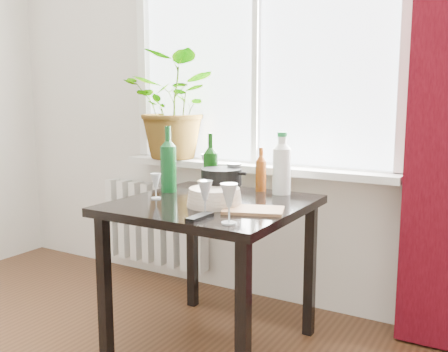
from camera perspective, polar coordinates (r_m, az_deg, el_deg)
The scene contains 18 objects.
window at distance 2.99m, azimuth 3.92°, elevation 16.05°, with size 1.72×0.08×1.62m.
windowsill at distance 2.93m, azimuth 3.15°, elevation 1.02°, with size 1.72×0.20×0.04m.
radiator at distance 3.45m, azimuth -7.89°, elevation -5.40°, with size 0.80×0.10×0.55m.
table at distance 2.41m, azimuth -1.33°, elevation -5.05°, with size 0.85×0.85×0.74m.
potted_plant at distance 3.18m, azimuth -5.39°, elevation 7.98°, with size 0.60×0.52×0.67m, color #346C1D.
wine_bottle_left at distance 2.62m, azimuth -6.39°, elevation 2.02°, with size 0.08×0.08×0.35m, color #0D451A, non-canonical shape.
wine_bottle_right at distance 2.55m, azimuth -1.53°, elevation 1.46°, with size 0.07×0.07×0.31m, color #0D3E0C, non-canonical shape.
bottle_amber at distance 2.63m, azimuth 4.24°, elevation 0.81°, with size 0.06×0.06×0.23m, color #76330D, non-canonical shape.
cleaning_bottle at distance 2.55m, azimuth 6.62°, elevation 1.57°, with size 0.09×0.09×0.33m, color silver, non-canonical shape.
wineglass_front_right at distance 2.09m, azimuth -2.16°, elevation -2.49°, with size 0.06×0.06×0.15m, color #B5B9C3, non-canonical shape.
wineglass_far_right at distance 1.95m, azimuth 0.59°, elevation -3.13°, with size 0.07×0.07×0.16m, color silver, non-canonical shape.
wineglass_back_center at distance 2.46m, azimuth 1.15°, elevation -0.46°, with size 0.07×0.07×0.17m, color #B1B9BF, non-canonical shape.
wineglass_back_left at distance 2.76m, azimuth -1.85°, elevation 0.71°, with size 0.08×0.08×0.19m, color white, non-canonical shape.
wineglass_front_left at distance 2.46m, azimuth -7.81°, elevation -1.12°, with size 0.05×0.05×0.13m, color silver, non-canonical shape.
plate_stack at distance 2.27m, azimuth -1.10°, elevation -2.45°, with size 0.25×0.25×0.08m, color beige.
fondue_pot at distance 2.40m, azimuth -0.30°, elevation -0.94°, with size 0.23×0.20×0.15m, color black, non-canonical shape.
tv_remote at distance 2.04m, azimuth -2.80°, elevation -4.71°, with size 0.04×0.15×0.02m, color black.
cutting_board at distance 2.17m, azimuth 3.37°, elevation -3.92°, with size 0.26×0.17×0.01m, color #946742.
Camera 1 is at (1.33, -0.44, 1.23)m, focal length 40.00 mm.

